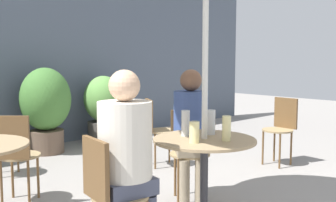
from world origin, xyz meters
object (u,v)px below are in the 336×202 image
Objects in this scene: cafe_table_near at (204,160)px; bistro_chair_0 at (189,145)px; potted_plant_2 at (104,107)px; beer_glass_0 at (227,128)px; bistro_chair_3 at (156,126)px; potted_plant_1 at (46,105)px; bistro_chair_5 at (281,124)px; seated_person_1 at (127,149)px; bistro_chair_2 at (15,150)px; beer_glass_3 at (194,132)px; beer_glass_1 at (211,122)px; seated_person_0 at (191,124)px; bistro_chair_1 at (109,188)px; beer_glass_2 at (186,123)px.

cafe_table_near is 0.92× the size of bistro_chair_0.
beer_glass_0 is at bearing -109.56° from potted_plant_2.
potted_plant_1 is at bearing 50.67° from bistro_chair_3.
seated_person_1 is at bearing -75.95° from bistro_chair_5.
bistro_chair_2 is at bearing 118.34° from cafe_table_near.
potted_plant_2 is (1.45, 3.35, -0.24)m from beer_glass_3.
beer_glass_0 is 0.94× the size of beer_glass_1.
beer_glass_0 is 0.25m from beer_glass_1.
seated_person_0 is at bearing 45.68° from beer_glass_3.
beer_glass_1 is 1.28× the size of beer_glass_3.
bistro_chair_2 is 1.73m from beer_glass_3.
seated_person_0 is at bearing -107.75° from potted_plant_2.
potted_plant_1 reaches higher than bistro_chair_0.
beer_glass_3 is at bearing -113.42° from potted_plant_2.
bistro_chair_5 is 3.20m from potted_plant_1.
bistro_chair_1 is 0.27m from seated_person_1.
bistro_chair_3 is at bearing -66.84° from potted_plant_1.
bistro_chair_5 is (2.21, 0.68, -0.06)m from cafe_table_near.
seated_person_0 is 1.02× the size of potted_plant_1.
beer_glass_0 reaches higher than bistro_chair_5.
beer_glass_3 is at bearing 155.84° from bistro_chair_2.
beer_glass_3 reaches higher than bistro_chair_1.
seated_person_1 is (-1.05, -0.44, 0.01)m from seated_person_0.
bistro_chair_5 is 4.55× the size of beer_glass_0.
bistro_chair_0 is at bearing -106.81° from potted_plant_2.
beer_glass_1 is at bearing -81.23° from seated_person_0.
bistro_chair_3 is 2.08m from beer_glass_3.
seated_person_0 is at bearing -178.91° from bistro_chair_3.
potted_plant_2 reaches higher than bistro_chair_3.
bistro_chair_2 is (-0.82, 1.52, -0.06)m from cafe_table_near.
seated_person_1 is 6.29× the size of beer_glass_2.
potted_plant_1 is (0.46, 3.30, -0.13)m from beer_glass_3.
potted_plant_2 is (0.32, 1.63, 0.06)m from bistro_chair_3.
seated_person_1 is (-1.62, -1.59, 0.23)m from bistro_chair_3.
bistro_chair_2 is 1.78m from beer_glass_1.
seated_person_0 is 6.29× the size of beer_glass_1.
bistro_chair_0 is 1.58m from bistro_chair_2.
beer_glass_0 is at bearing -79.21° from seated_person_0.
beer_glass_1 reaches higher than bistro_chair_0.
bistro_chair_2 is 0.79× the size of potted_plant_2.
potted_plant_1 is (-0.68, 1.58, 0.17)m from bistro_chair_3.
bistro_chair_2 is 0.69× the size of potted_plant_1.
seated_person_0 is 0.57m from beer_glass_2.
beer_glass_3 is (-1.13, -1.72, 0.30)m from bistro_chair_3.
cafe_table_near is 0.92× the size of bistro_chair_2.
cafe_table_near is 0.62× the size of seated_person_0.
bistro_chair_2 is 5.46× the size of beer_glass_3.
potted_plant_2 is (2.11, 1.77, 0.06)m from bistro_chair_2.
beer_glass_1 is (-0.24, -0.45, 0.10)m from seated_person_0.
beer_glass_3 is at bearing -121.34° from beer_glass_2.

